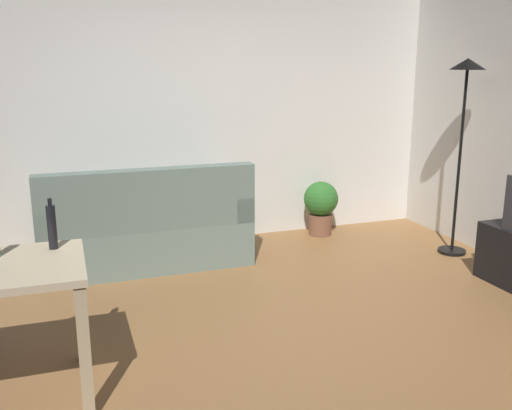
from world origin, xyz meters
name	(u,v)px	position (x,y,z in m)	size (l,w,h in m)	color
ground_plane	(267,330)	(0.00, 0.00, -0.01)	(5.20, 4.40, 0.02)	olive
wall_rear	(188,107)	(0.00, 2.20, 1.35)	(5.20, 0.10, 2.70)	silver
couch	(146,231)	(-0.56, 1.59, 0.31)	(1.82, 0.84, 0.92)	slate
torchiere_lamp	(464,104)	(2.25, 0.93, 1.41)	(0.32, 0.32, 1.81)	black
potted_plant	(321,204)	(1.32, 1.90, 0.33)	(0.36, 0.36, 0.57)	brown
bottle_dark	(52,226)	(-1.32, -0.11, 0.89)	(0.05, 0.05, 0.29)	black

